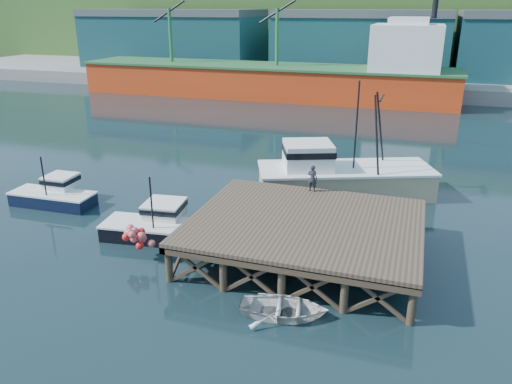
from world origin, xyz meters
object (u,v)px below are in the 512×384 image
at_px(boat_navy, 55,194).
at_px(boat_black, 160,225).
at_px(dinghy, 284,308).
at_px(trawler, 341,172).
at_px(dockworker, 313,178).

xyz_separation_m(boat_navy, boat_black, (9.26, -2.34, 0.01)).
bearing_deg(dinghy, boat_navy, 57.62).
distance_m(boat_navy, dinghy, 19.92).
height_order(boat_navy, trawler, trawler).
relative_size(boat_navy, trawler, 0.45).
xyz_separation_m(boat_navy, trawler, (18.18, 7.96, 0.95)).
height_order(boat_black, dockworker, boat_black).
bearing_deg(trawler, boat_black, -152.59).
bearing_deg(trawler, boat_navy, -178.06).
bearing_deg(boat_navy, trawler, 21.80).
bearing_deg(dockworker, dinghy, 104.00).
bearing_deg(dinghy, boat_black, 49.52).
bearing_deg(boat_black, boat_navy, 158.63).
height_order(boat_black, trawler, trawler).
bearing_deg(boat_black, dockworker, 23.34).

